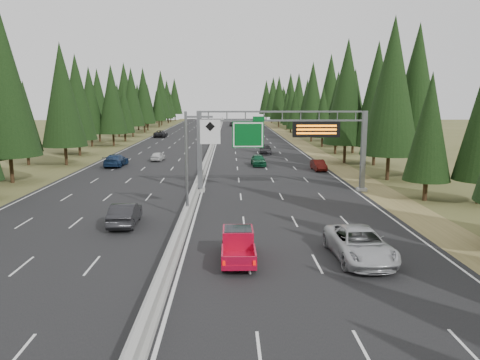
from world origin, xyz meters
The scene contains 19 objects.
road centered at (0.00, 80.00, 0.04)m, with size 32.00×260.00×0.08m, color black.
shoulder_right centered at (17.80, 80.00, 0.03)m, with size 3.60×260.00×0.06m, color olive.
shoulder_left centered at (-17.80, 80.00, 0.03)m, with size 3.60×260.00×0.06m, color #4D5025.
median_barrier centered at (0.00, 80.00, 0.41)m, with size 0.70×260.00×0.85m.
sign_gantry centered at (8.92, 34.88, 5.27)m, with size 16.75×0.98×7.80m.
hov_sign_pole centered at (0.58, 24.97, 4.72)m, with size 2.80×0.50×8.00m.
tree_row_right centered at (22.25, 68.49, 9.52)m, with size 12.09×245.87×18.81m.
tree_row_left centered at (-21.92, 74.51, 9.23)m, with size 11.48×244.31×18.89m.
silver_minivan centered at (10.48, 15.20, 0.96)m, with size 2.90×6.30×1.75m, color #B1B2B6.
red_pickup centered at (3.68, 15.48, 0.99)m, with size 1.80×5.05×1.65m.
car_ahead_green centered at (7.14, 52.91, 0.85)m, with size 1.82×4.52×1.54m, color #124F2F.
car_ahead_dkred centered at (14.50, 48.50, 0.74)m, with size 1.40×4.01×1.32m, color #4C0F0A.
car_ahead_dkgrey centered at (9.16, 66.82, 0.77)m, with size 1.95×4.79×1.39m, color black.
car_ahead_white centered at (11.03, 122.85, 0.75)m, with size 2.23×4.83×1.34m, color #BBBBBB.
car_ahead_far centered at (4.15, 147.75, 0.82)m, with size 1.76×4.37×1.49m, color black.
car_onc_near centered at (-4.25, 22.81, 0.89)m, with size 1.71×4.90×1.62m, color black.
car_onc_blue centered at (-12.02, 52.75, 0.90)m, with size 2.30×5.65×1.64m, color #162B4D.
car_onc_white centered at (-7.27, 58.48, 0.73)m, with size 1.55×3.84×1.31m, color silver.
car_onc_far centered at (-13.16, 102.23, 0.90)m, with size 2.72×5.90×1.64m, color black.
Camera 1 is at (3.22, -9.80, 8.94)m, focal length 35.00 mm.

